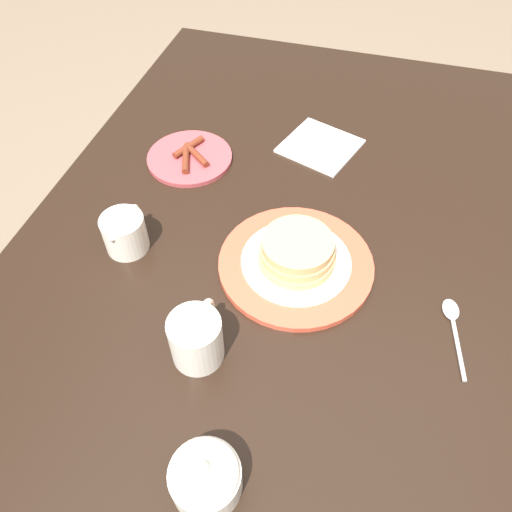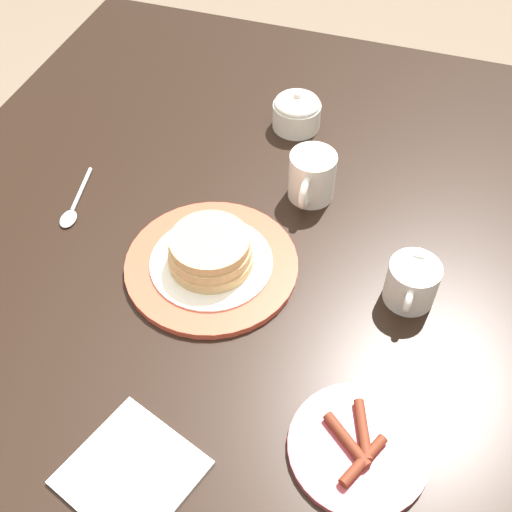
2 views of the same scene
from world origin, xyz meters
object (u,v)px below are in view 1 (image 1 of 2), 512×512
pancake_plate (296,258)px  spoon (453,323)px  creamer_pitcher (124,233)px  napkin (320,146)px  coffee_mug (197,337)px  side_plate_bacon (190,157)px  sugar_bowl (205,477)px

pancake_plate → spoon: size_ratio=1.83×
creamer_pitcher → napkin: creamer_pitcher is taller
pancake_plate → coffee_mug: coffee_mug is taller
side_plate_bacon → spoon: side_plate_bacon is taller
side_plate_bacon → creamer_pitcher: 0.27m
creamer_pitcher → napkin: 0.48m
pancake_plate → creamer_pitcher: 0.31m
creamer_pitcher → sugar_bowl: 0.45m
creamer_pitcher → napkin: size_ratio=0.59×
side_plate_bacon → napkin: size_ratio=0.96×
side_plate_bacon → creamer_pitcher: (-0.27, 0.02, 0.03)m
spoon → sugar_bowl: bearing=138.7°
napkin → spoon: 0.49m
sugar_bowl → napkin: sugar_bowl is taller
coffee_mug → napkin: (0.56, -0.08, -0.04)m
pancake_plate → coffee_mug: (-0.21, 0.11, 0.02)m
side_plate_bacon → spoon: bearing=-115.9°
side_plate_bacon → sugar_bowl: size_ratio=1.97×
side_plate_bacon → coffee_mug: size_ratio=1.64×
coffee_mug → sugar_bowl: coffee_mug is taller
side_plate_bacon → sugar_bowl: bearing=-157.2°
sugar_bowl → pancake_plate: bearing=-4.1°
pancake_plate → creamer_pitcher: size_ratio=2.46×
pancake_plate → napkin: bearing=4.1°
creamer_pitcher → side_plate_bacon: bearing=-4.2°
sugar_bowl → spoon: bearing=-41.3°
pancake_plate → side_plate_bacon: (0.23, 0.29, -0.02)m
pancake_plate → side_plate_bacon: 0.37m
pancake_plate → napkin: (0.35, 0.02, -0.02)m
side_plate_bacon → napkin: bearing=-65.3°
sugar_bowl → napkin: size_ratio=0.49×
coffee_mug → spoon: coffee_mug is taller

